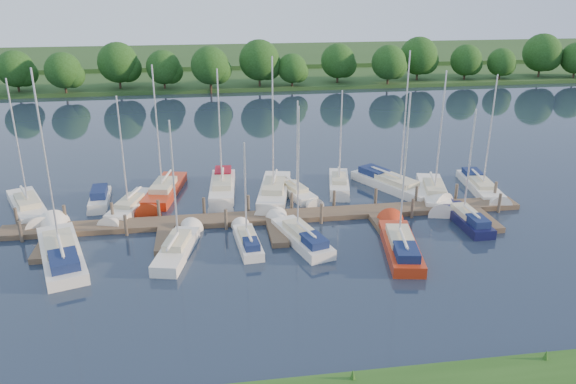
{
  "coord_description": "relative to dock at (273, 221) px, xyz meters",
  "views": [
    {
      "loc": [
        -4.69,
        -31.54,
        17.46
      ],
      "look_at": [
        1.24,
        8.0,
        2.2
      ],
      "focal_mm": 35.0,
      "sensor_mm": 36.0,
      "label": 1
    }
  ],
  "objects": [
    {
      "name": "sailboat_n_3",
      "position": [
        -8.58,
        6.93,
        0.08
      ],
      "size": [
        3.63,
        9.18,
        11.63
      ],
      "rotation": [
        0.0,
        0.0,
        2.94
      ],
      "color": "#B32C10",
      "rests_on": "ground"
    },
    {
      "name": "dock",
      "position": [
        0.0,
        0.0,
        0.0
      ],
      "size": [
        40.0,
        6.0,
        0.4
      ],
      "color": "#4E3C2B",
      "rests_on": "ground"
    },
    {
      "name": "sailboat_s_5",
      "position": [
        14.49,
        -2.15,
        0.13
      ],
      "size": [
        1.75,
        7.01,
        9.14
      ],
      "rotation": [
        0.0,
        0.0,
        0.01
      ],
      "color": "#111239",
      "rests_on": "ground"
    },
    {
      "name": "ground",
      "position": [
        0.0,
        -7.31,
        -0.2
      ],
      "size": [
        260.0,
        260.0,
        0.0
      ],
      "primitive_type": "plane",
      "color": "#17202F",
      "rests_on": "ground"
    },
    {
      "name": "motorboat",
      "position": [
        -13.75,
        6.25,
        0.12
      ],
      "size": [
        1.76,
        5.25,
        1.5
      ],
      "rotation": [
        0.0,
        0.0,
        3.2
      ],
      "color": "white",
      "rests_on": "ground"
    },
    {
      "name": "sailboat_n_9",
      "position": [
        14.17,
        3.28,
        0.08
      ],
      "size": [
        3.88,
        8.82,
        11.17
      ],
      "rotation": [
        0.0,
        0.0,
        2.89
      ],
      "color": "white",
      "rests_on": "ground"
    },
    {
      "name": "treeline",
      "position": [
        1.9,
        54.52,
        3.85
      ],
      "size": [
        146.85,
        9.81,
        7.95
      ],
      "color": "#38281C",
      "rests_on": "ground"
    },
    {
      "name": "sailboat_s_0",
      "position": [
        -14.74,
        -3.41,
        0.13
      ],
      "size": [
        4.96,
        10.24,
        12.92
      ],
      "rotation": [
        0.0,
        0.0,
        0.31
      ],
      "color": "white",
      "rests_on": "ground"
    },
    {
      "name": "sailboat_n_7",
      "position": [
        6.79,
        6.95,
        0.07
      ],
      "size": [
        2.88,
        7.13,
        9.06
      ],
      "rotation": [
        0.0,
        0.0,
        2.93
      ],
      "color": "white",
      "rests_on": "ground"
    },
    {
      "name": "sailboat_n_5",
      "position": [
        0.71,
        5.37,
        0.08
      ],
      "size": [
        3.93,
        9.75,
        12.3
      ],
      "rotation": [
        0.0,
        0.0,
        2.93
      ],
      "color": "white",
      "rests_on": "ground"
    },
    {
      "name": "sailboat_s_2",
      "position": [
        -2.25,
        -3.65,
        0.12
      ],
      "size": [
        1.84,
        5.94,
        7.74
      ],
      "rotation": [
        0.0,
        0.0,
        0.09
      ],
      "color": "white",
      "rests_on": "ground"
    },
    {
      "name": "far_shore",
      "position": [
        0.0,
        67.69,
        0.1
      ],
      "size": [
        180.0,
        30.0,
        0.6
      ],
      "primitive_type": "cube",
      "color": "#1E3C17",
      "rests_on": "ground"
    },
    {
      "name": "sailboat_s_4",
      "position": [
        8.01,
        -5.84,
        0.14
      ],
      "size": [
        3.33,
        8.85,
        11.24
      ],
      "rotation": [
        0.0,
        0.0,
        -0.17
      ],
      "color": "#B32C10",
      "rests_on": "ground"
    },
    {
      "name": "sailboat_n_2",
      "position": [
        -11.09,
        4.12,
        0.07
      ],
      "size": [
        3.63,
        7.62,
        9.67
      ],
      "rotation": [
        0.0,
        0.0,
        2.84
      ],
      "color": "white",
      "rests_on": "ground"
    },
    {
      "name": "sailboat_n_6",
      "position": [
        2.62,
        5.4,
        0.07
      ],
      "size": [
        3.26,
        6.7,
        8.62
      ],
      "rotation": [
        0.0,
        0.0,
        3.46
      ],
      "color": "white",
      "rests_on": "ground"
    },
    {
      "name": "sailboat_n_8",
      "position": [
        11.56,
        5.45,
        0.13
      ],
      "size": [
        6.18,
        9.53,
        12.5
      ],
      "rotation": [
        0.0,
        0.0,
        3.63
      ],
      "color": "white",
      "rests_on": "ground"
    },
    {
      "name": "sailboat_n_0",
      "position": [
        -19.03,
        5.02,
        0.08
      ],
      "size": [
        4.97,
        8.49,
        11.11
      ],
      "rotation": [
        0.0,
        0.0,
        3.57
      ],
      "color": "white",
      "rests_on": "ground"
    },
    {
      "name": "sailboat_n_10",
      "position": [
        18.92,
        4.23,
        0.11
      ],
      "size": [
        2.79,
        8.45,
        10.54
      ],
      "rotation": [
        0.0,
        0.0,
        3.03
      ],
      "color": "white",
      "rests_on": "ground"
    },
    {
      "name": "sailboat_s_3",
      "position": [
        1.5,
        -3.49,
        0.13
      ],
      "size": [
        3.65,
        7.84,
        10.06
      ],
      "rotation": [
        0.0,
        0.0,
        0.29
      ],
      "color": "white",
      "rests_on": "ground"
    },
    {
      "name": "sailboat_s_1",
      "position": [
        -7.03,
        -4.08,
        0.09
      ],
      "size": [
        3.14,
        7.41,
        9.63
      ],
      "rotation": [
        0.0,
        0.0,
        -0.24
      ],
      "color": "white",
      "rests_on": "ground"
    },
    {
      "name": "distant_hill",
      "position": [
        0.0,
        92.69,
        0.5
      ],
      "size": [
        220.0,
        40.0,
        1.4
      ],
      "primitive_type": "cube",
      "color": "#335927",
      "rests_on": "ground"
    },
    {
      "name": "sailboat_n_4",
      "position": [
        -3.55,
        7.22,
        0.14
      ],
      "size": [
        2.59,
        8.76,
        11.17
      ],
      "rotation": [
        0.0,
        0.0,
        3.07
      ],
      "color": "white",
      "rests_on": "ground"
    },
    {
      "name": "mooring_pilings",
      "position": [
        0.0,
        1.13,
        0.4
      ],
      "size": [
        38.24,
        2.84,
        2.0
      ],
      "color": "#473D33",
      "rests_on": "ground"
    }
  ]
}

